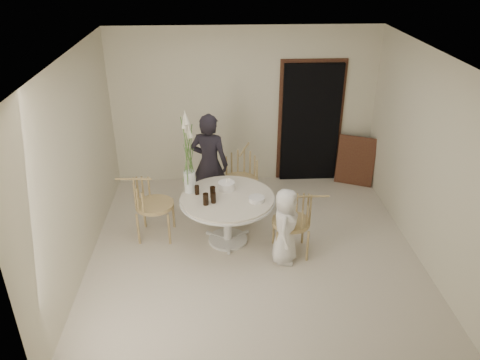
{
  "coord_description": "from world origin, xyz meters",
  "views": [
    {
      "loc": [
        -0.47,
        -5.38,
        3.9
      ],
      "look_at": [
        -0.17,
        0.3,
        0.96
      ],
      "focal_mm": 35.0,
      "sensor_mm": 36.0,
      "label": 1
    }
  ],
  "objects_px": {
    "chair_right": "(301,216)",
    "chair_left": "(145,199)",
    "table": "(227,204)",
    "flower_vase": "(189,159)",
    "chair_far": "(242,172)",
    "girl": "(209,164)",
    "boy": "(285,226)",
    "birthday_cake": "(226,186)"
  },
  "relations": [
    {
      "from": "chair_far",
      "to": "girl",
      "type": "height_order",
      "value": "girl"
    },
    {
      "from": "chair_far",
      "to": "boy",
      "type": "relative_size",
      "value": 0.92
    },
    {
      "from": "boy",
      "to": "birthday_cake",
      "type": "distance_m",
      "value": 1.06
    },
    {
      "from": "chair_left",
      "to": "table",
      "type": "bearing_deg",
      "value": -96.41
    },
    {
      "from": "chair_far",
      "to": "chair_left",
      "type": "relative_size",
      "value": 1.04
    },
    {
      "from": "table",
      "to": "chair_far",
      "type": "height_order",
      "value": "chair_far"
    },
    {
      "from": "boy",
      "to": "birthday_cake",
      "type": "height_order",
      "value": "boy"
    },
    {
      "from": "chair_right",
      "to": "girl",
      "type": "height_order",
      "value": "girl"
    },
    {
      "from": "flower_vase",
      "to": "boy",
      "type": "bearing_deg",
      "value": -28.2
    },
    {
      "from": "boy",
      "to": "birthday_cake",
      "type": "xyz_separation_m",
      "value": [
        -0.75,
        0.71,
        0.25
      ]
    },
    {
      "from": "chair_right",
      "to": "chair_left",
      "type": "height_order",
      "value": "chair_left"
    },
    {
      "from": "chair_right",
      "to": "chair_left",
      "type": "relative_size",
      "value": 0.95
    },
    {
      "from": "table",
      "to": "girl",
      "type": "height_order",
      "value": "girl"
    },
    {
      "from": "chair_left",
      "to": "girl",
      "type": "distance_m",
      "value": 1.17
    },
    {
      "from": "chair_left",
      "to": "girl",
      "type": "bearing_deg",
      "value": -49.76
    },
    {
      "from": "boy",
      "to": "birthday_cake",
      "type": "bearing_deg",
      "value": 62.07
    },
    {
      "from": "table",
      "to": "birthday_cake",
      "type": "bearing_deg",
      "value": 91.42
    },
    {
      "from": "boy",
      "to": "birthday_cake",
      "type": "relative_size",
      "value": 4.56
    },
    {
      "from": "chair_right",
      "to": "girl",
      "type": "relative_size",
      "value": 0.56
    },
    {
      "from": "chair_far",
      "to": "flower_vase",
      "type": "relative_size",
      "value": 0.82
    },
    {
      "from": "chair_far",
      "to": "girl",
      "type": "relative_size",
      "value": 0.61
    },
    {
      "from": "chair_far",
      "to": "girl",
      "type": "distance_m",
      "value": 0.54
    },
    {
      "from": "chair_far",
      "to": "birthday_cake",
      "type": "height_order",
      "value": "chair_far"
    },
    {
      "from": "table",
      "to": "chair_right",
      "type": "xyz_separation_m",
      "value": [
        0.98,
        -0.32,
        -0.03
      ]
    },
    {
      "from": "birthday_cake",
      "to": "flower_vase",
      "type": "distance_m",
      "value": 0.68
    },
    {
      "from": "table",
      "to": "flower_vase",
      "type": "relative_size",
      "value": 1.09
    },
    {
      "from": "table",
      "to": "chair_right",
      "type": "distance_m",
      "value": 1.03
    },
    {
      "from": "table",
      "to": "girl",
      "type": "relative_size",
      "value": 0.82
    },
    {
      "from": "chair_far",
      "to": "chair_left",
      "type": "xyz_separation_m",
      "value": [
        -1.43,
        -0.75,
        -0.03
      ]
    },
    {
      "from": "chair_far",
      "to": "girl",
      "type": "xyz_separation_m",
      "value": [
        -0.51,
        -0.06,
        0.17
      ]
    },
    {
      "from": "chair_left",
      "to": "birthday_cake",
      "type": "height_order",
      "value": "chair_left"
    },
    {
      "from": "chair_left",
      "to": "boy",
      "type": "relative_size",
      "value": 0.89
    },
    {
      "from": "table",
      "to": "chair_left",
      "type": "distance_m",
      "value": 1.19
    },
    {
      "from": "chair_right",
      "to": "birthday_cake",
      "type": "distance_m",
      "value": 1.14
    },
    {
      "from": "chair_left",
      "to": "birthday_cake",
      "type": "distance_m",
      "value": 1.18
    },
    {
      "from": "birthday_cake",
      "to": "flower_vase",
      "type": "xyz_separation_m",
      "value": [
        -0.51,
        -0.03,
        0.45
      ]
    },
    {
      "from": "chair_far",
      "to": "flower_vase",
      "type": "bearing_deg",
      "value": -116.58
    },
    {
      "from": "table",
      "to": "chair_right",
      "type": "height_order",
      "value": "chair_right"
    },
    {
      "from": "chair_far",
      "to": "chair_left",
      "type": "bearing_deg",
      "value": -133.65
    },
    {
      "from": "birthday_cake",
      "to": "girl",
      "type": "bearing_deg",
      "value": 109.95
    },
    {
      "from": "chair_right",
      "to": "birthday_cake",
      "type": "bearing_deg",
      "value": -117.54
    },
    {
      "from": "birthday_cake",
      "to": "flower_vase",
      "type": "bearing_deg",
      "value": -176.47
    }
  ]
}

